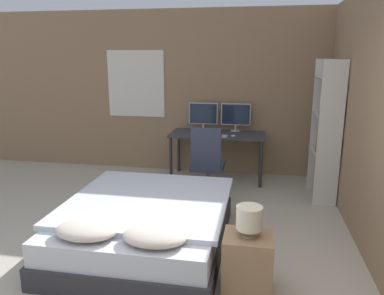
{
  "coord_description": "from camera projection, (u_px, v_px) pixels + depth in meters",
  "views": [
    {
      "loc": [
        0.64,
        -2.29,
        1.97
      ],
      "look_at": [
        -0.24,
        2.54,
        0.75
      ],
      "focal_mm": 35.0,
      "sensor_mm": 36.0,
      "label": 1
    }
  ],
  "objects": [
    {
      "name": "wall_side_right",
      "position": [
        376.0,
        121.0,
        3.58
      ],
      "size": [
        0.06,
        12.0,
        2.7
      ],
      "color": "#8E7051",
      "rests_on": "ground_plane"
    },
    {
      "name": "computer_mouse",
      "position": [
        233.0,
        136.0,
        5.67
      ],
      "size": [
        0.07,
        0.05,
        0.04
      ],
      "color": "#B7B7BC",
      "rests_on": "desk"
    },
    {
      "name": "keyboard",
      "position": [
        216.0,
        136.0,
        5.72
      ],
      "size": [
        0.35,
        0.13,
        0.02
      ],
      "color": "#B7B7BC",
      "rests_on": "desk"
    },
    {
      "name": "bedside_lamp",
      "position": [
        249.0,
        218.0,
        3.05
      ],
      "size": [
        0.22,
        0.22,
        0.26
      ],
      "color": "gray",
      "rests_on": "nightstand"
    },
    {
      "name": "nightstand",
      "position": [
        248.0,
        264.0,
        3.15
      ],
      "size": [
        0.41,
        0.37,
        0.52
      ],
      "color": "#997551",
      "rests_on": "ground_plane"
    },
    {
      "name": "desk",
      "position": [
        217.0,
        139.0,
        5.97
      ],
      "size": [
        1.5,
        0.68,
        0.76
      ],
      "color": "#38383D",
      "rests_on": "ground_plane"
    },
    {
      "name": "bookshelf",
      "position": [
        327.0,
        127.0,
        5.04
      ],
      "size": [
        0.3,
        0.71,
        1.92
      ],
      "color": "beige",
      "rests_on": "ground_plane"
    },
    {
      "name": "monitor_left",
      "position": [
        203.0,
        115.0,
        6.16
      ],
      "size": [
        0.48,
        0.16,
        0.45
      ],
      "color": "#B7B7BC",
      "rests_on": "desk"
    },
    {
      "name": "wall_back",
      "position": [
        220.0,
        93.0,
        6.2
      ],
      "size": [
        12.0,
        0.08,
        2.7
      ],
      "color": "#8E7051",
      "rests_on": "ground_plane"
    },
    {
      "name": "monitor_right",
      "position": [
        236.0,
        116.0,
        6.07
      ],
      "size": [
        0.48,
        0.16,
        0.45
      ],
      "color": "#B7B7BC",
      "rests_on": "desk"
    },
    {
      "name": "bed",
      "position": [
        146.0,
        224.0,
        3.9
      ],
      "size": [
        1.65,
        1.97,
        0.57
      ],
      "color": "#2D2D33",
      "rests_on": "ground_plane"
    },
    {
      "name": "office_chair",
      "position": [
        207.0,
        169.0,
        5.27
      ],
      "size": [
        0.52,
        0.52,
        1.02
      ],
      "color": "black",
      "rests_on": "ground_plane"
    }
  ]
}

